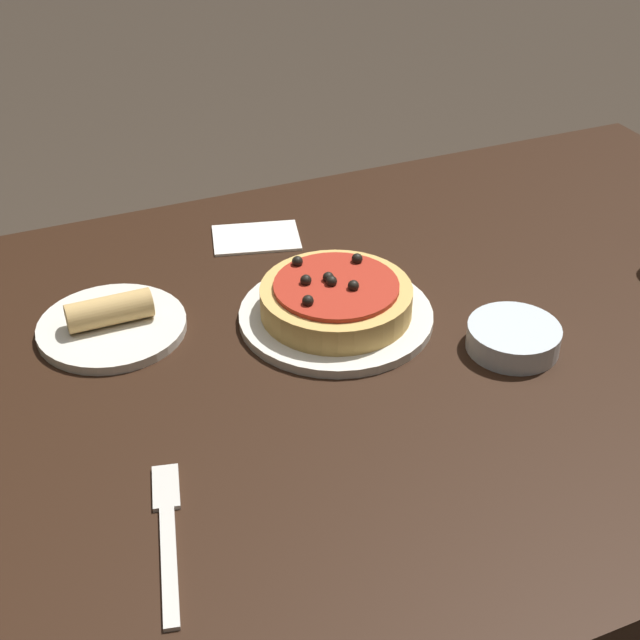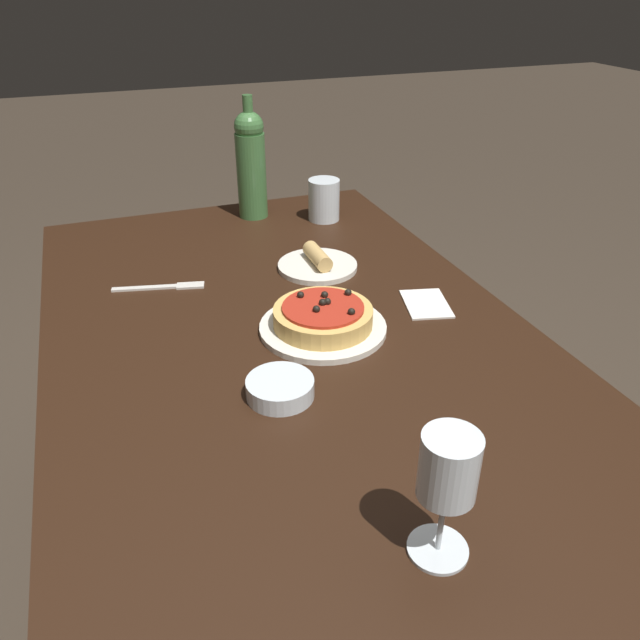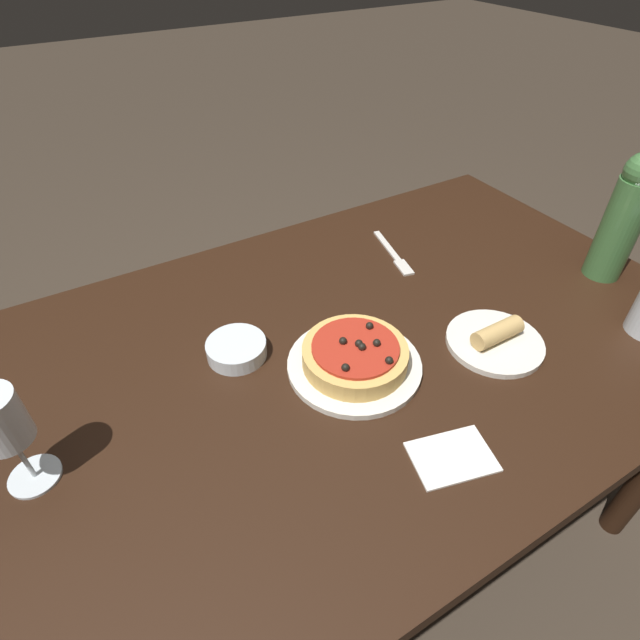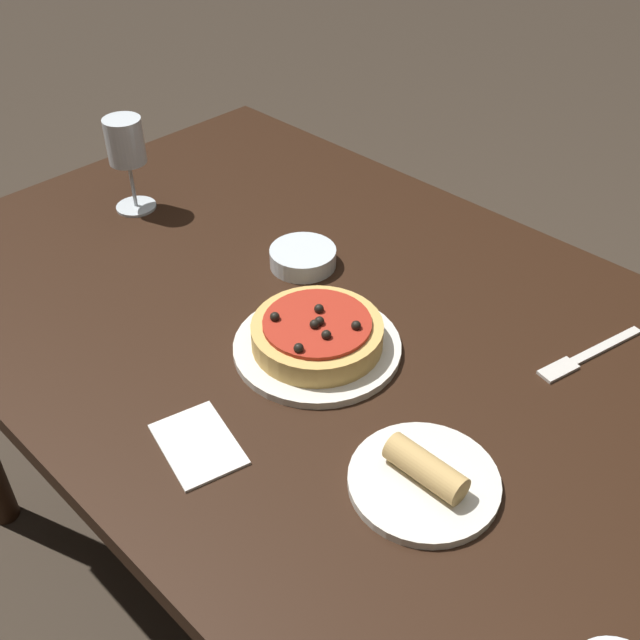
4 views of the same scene
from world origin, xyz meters
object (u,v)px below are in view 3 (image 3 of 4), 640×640
Objects in this scene: side_plate at (495,340)px; wine_glass at (1,424)px; wine_bottle at (626,215)px; dining_table at (338,375)px; fork at (394,255)px; dinner_plate at (354,365)px; pizza at (355,355)px; side_bowl at (237,349)px.

wine_glass is at bearing 170.24° from side_plate.
wine_bottle is 0.41m from side_plate.
side_plate is (-0.38, -0.05, -0.14)m from wine_bottle.
dining_table is 7.71× the size of fork.
wine_glass is 0.97× the size of side_plate.
dinner_plate reaches higher than fork.
dinner_plate is 0.03m from pizza.
pizza is 0.38m from fork.
wine_glass is 0.81m from side_plate.
fork is (0.81, 0.21, -0.12)m from wine_glass.
fork is (0.28, 0.20, 0.08)m from dining_table.
wine_bottle is (0.64, -0.04, 0.12)m from pizza.
fork is (0.45, 0.12, -0.01)m from side_bowl.
fork is at bearing 35.37° from dining_table.
pizza is 1.04× the size of side_plate.
dinner_plate is 0.38m from fork.
side_plate is at bearing -9.76° from wine_glass.
wine_glass is at bearing 174.48° from pizza.
wine_bottle is (0.64, -0.10, 0.23)m from dining_table.
wine_bottle is (0.64, -0.04, 0.14)m from dinner_plate.
dinner_plate is 0.54m from wine_glass.
wine_glass reaches higher than side_bowl.
dining_table is at bearing -23.78° from side_bowl.
side_bowl is at bearing 152.79° from side_plate.
dining_table is 6.19× the size of dinner_plate.
pizza is at bearing -34.70° from fork.
wine_glass is (-0.53, 0.05, 0.12)m from dinner_plate.
pizza is (0.00, -0.00, 0.03)m from dinner_plate.
wine_bottle is at bearing 7.29° from side_plate.
pizza reaches higher than fork.
dinner_plate is 0.76× the size of wine_bottle.
fork is at bearing 42.19° from pizza.
dinner_plate is at bearing -95.65° from dining_table.
dinner_plate is at bearing -5.50° from wine_glass.
wine_bottle reaches higher than dinner_plate.
pizza is 0.22m from side_bowl.
dinner_plate is at bearing 162.05° from side_plate.
pizza is 1.07× the size of wine_glass.
side_plate is at bearing -17.95° from dinner_plate.
pizza is at bearing -5.52° from wine_glass.
side_bowl is 0.49m from side_plate.
fork is 1.07× the size of side_plate.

